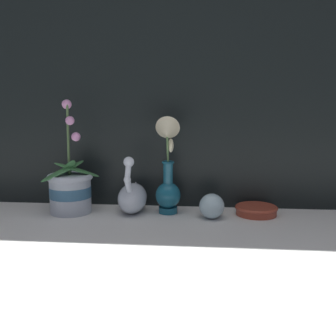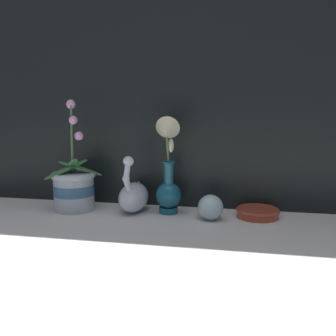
% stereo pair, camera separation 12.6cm
% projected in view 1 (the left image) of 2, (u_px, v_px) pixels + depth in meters
% --- Properties ---
extents(ground_plane, '(2.80, 2.80, 0.00)m').
position_uv_depth(ground_plane, '(159.00, 223.00, 1.19)').
color(ground_plane, silver).
extents(window_backdrop, '(2.80, 0.03, 1.20)m').
position_uv_depth(window_backdrop, '(166.00, 29.00, 1.30)').
color(window_backdrop, black).
rests_on(window_backdrop, ground_plane).
extents(orchid_potted_plant, '(0.18, 0.18, 0.37)m').
position_uv_depth(orchid_potted_plant, '(70.00, 188.00, 1.29)').
color(orchid_potted_plant, '#B2BCCC').
rests_on(orchid_potted_plant, ground_plane).
extents(swan_figurine, '(0.09, 0.19, 0.19)m').
position_uv_depth(swan_figurine, '(132.00, 196.00, 1.30)').
color(swan_figurine, silver).
rests_on(swan_figurine, ground_plane).
extents(blue_vase, '(0.08, 0.12, 0.32)m').
position_uv_depth(blue_vase, '(168.00, 175.00, 1.27)').
color(blue_vase, '#195B75').
rests_on(blue_vase, ground_plane).
extents(glass_sphere, '(0.08, 0.08, 0.08)m').
position_uv_depth(glass_sphere, '(212.00, 206.00, 1.23)').
color(glass_sphere, silver).
rests_on(glass_sphere, ground_plane).
extents(amber_dish, '(0.14, 0.14, 0.03)m').
position_uv_depth(amber_dish, '(256.00, 209.00, 1.28)').
color(amber_dish, '#A8422D').
rests_on(amber_dish, ground_plane).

